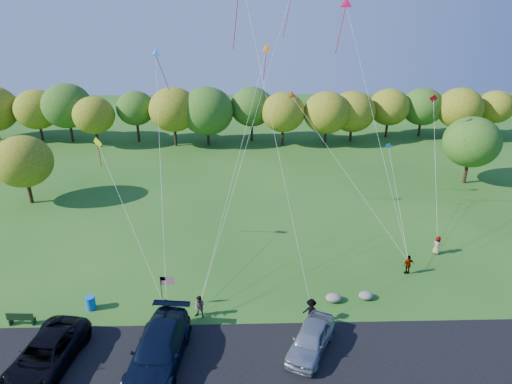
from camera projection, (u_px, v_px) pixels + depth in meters
ground at (253, 314)px, 30.18m from camera, size 140.00×140.00×0.00m
asphalt_lane at (254, 359)px, 26.51m from camera, size 44.00×6.00×0.06m
treeline at (265, 112)px, 61.19m from camera, size 75.36×27.67×8.29m
minivan_dark at (46, 355)px, 25.55m from camera, size 3.78×6.54×1.71m
minivan_navy at (159, 350)px, 25.75m from camera, size 3.44×6.97×1.95m
minivan_silver at (311, 339)px, 26.78m from camera, size 3.80×5.06×1.61m
flyer_a at (167, 312)px, 28.94m from camera, size 0.72×0.52×1.84m
flyer_b at (200, 307)px, 29.62m from camera, size 0.93×0.82×1.60m
flyer_c at (311, 311)px, 29.19m from camera, size 1.16×0.74×1.70m
flyer_d at (408, 265)px, 34.23m from camera, size 0.98×0.55×1.57m
flyer_e at (437, 245)px, 36.86m from camera, size 0.88×0.89×1.55m
park_bench at (21, 318)px, 29.02m from camera, size 1.75×0.47×0.96m
trash_barrel at (91, 303)px, 30.51m from camera, size 0.64×0.64×0.96m
flag_assembly at (165, 285)px, 30.00m from camera, size 0.94×0.61×2.54m
boulder_near at (334, 298)px, 31.35m from camera, size 1.10×0.86×0.55m
boulder_far at (366, 295)px, 31.62m from camera, size 0.99×0.82×0.51m
kites_aloft at (270, 30)px, 35.23m from camera, size 28.17×9.91×14.95m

